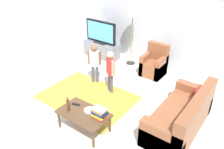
{
  "coord_description": "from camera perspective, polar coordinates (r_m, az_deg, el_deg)",
  "views": [
    {
      "loc": [
        2.74,
        -3.11,
        3.26
      ],
      "look_at": [
        0.0,
        0.6,
        0.65
      ],
      "focal_mm": 37.07,
      "sensor_mm": 36.0,
      "label": 1
    }
  ],
  "objects": [
    {
      "name": "bottle",
      "position": [
        4.57,
        -10.79,
        -7.42
      ],
      "size": [
        0.06,
        0.06,
        0.31
      ],
      "color": "#4C3319",
      "rests_on": "coffee_table"
    },
    {
      "name": "tv_stand",
      "position": [
        7.6,
        -2.59,
        6.11
      ],
      "size": [
        1.2,
        0.44,
        0.5
      ],
      "color": "slate",
      "rests_on": "ground"
    },
    {
      "name": "child_near_tv",
      "position": [
        5.99,
        -4.32,
        3.55
      ],
      "size": [
        0.32,
        0.22,
        1.07
      ],
      "color": "#4C4C59",
      "rests_on": "ground"
    },
    {
      "name": "ground",
      "position": [
        5.27,
        -3.92,
        -8.77
      ],
      "size": [
        7.8,
        7.8,
        0.0
      ],
      "primitive_type": "plane",
      "color": "beige"
    },
    {
      "name": "couch",
      "position": [
        4.81,
        17.13,
        -10.14
      ],
      "size": [
        0.8,
        1.8,
        0.86
      ],
      "color": "brown",
      "rests_on": "ground"
    },
    {
      "name": "plate",
      "position": [
        4.59,
        -5.57,
        -8.76
      ],
      "size": [
        0.22,
        0.22,
        0.02
      ],
      "color": "white",
      "rests_on": "coffee_table"
    },
    {
      "name": "wall_back",
      "position": [
        6.96,
        12.12,
        12.95
      ],
      "size": [
        6.0,
        0.12,
        2.7
      ],
      "primitive_type": "cube",
      "color": "silver",
      "rests_on": "ground"
    },
    {
      "name": "coffee_table",
      "position": [
        4.58,
        -7.02,
        -9.81
      ],
      "size": [
        1.0,
        0.6,
        0.42
      ],
      "color": "#513823",
      "rests_on": "ground"
    },
    {
      "name": "tv",
      "position": [
        7.37,
        -2.79,
        10.38
      ],
      "size": [
        1.1,
        0.28,
        0.71
      ],
      "color": "black",
      "rests_on": "tv_stand"
    },
    {
      "name": "child_center",
      "position": [
        5.56,
        -0.4,
        1.57
      ],
      "size": [
        0.32,
        0.23,
        1.09
      ],
      "color": "#4C4C59",
      "rests_on": "ground"
    },
    {
      "name": "floor_lamp",
      "position": [
        6.73,
        5.14,
        14.63
      ],
      "size": [
        0.36,
        0.36,
        1.78
      ],
      "color": "#262626",
      "rests_on": "ground"
    },
    {
      "name": "book_stack",
      "position": [
        4.38,
        -3.15,
        -9.41
      ],
      "size": [
        0.3,
        0.25,
        0.19
      ],
      "color": "red",
      "rests_on": "coffee_table"
    },
    {
      "name": "wall_left",
      "position": [
        6.8,
        -24.49,
        10.58
      ],
      "size": [
        0.12,
        6.0,
        2.7
      ],
      "primitive_type": "cube",
      "color": "silver",
      "rests_on": "ground"
    },
    {
      "name": "tv_remote",
      "position": [
        4.77,
        -8.92,
        -7.25
      ],
      "size": [
        0.18,
        0.1,
        0.02
      ],
      "primitive_type": "cube",
      "rotation": [
        0.0,
        0.0,
        0.31
      ],
      "color": "black",
      "rests_on": "coffee_table"
    },
    {
      "name": "area_rug",
      "position": [
        5.69,
        -6.1,
        -5.55
      ],
      "size": [
        2.2,
        1.6,
        0.01
      ],
      "primitive_type": "cube",
      "color": "#B28C33",
      "rests_on": "ground"
    },
    {
      "name": "armchair",
      "position": [
        6.61,
        10.43,
        2.38
      ],
      "size": [
        0.6,
        0.6,
        0.9
      ],
      "color": "brown",
      "rests_on": "ground"
    }
  ]
}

